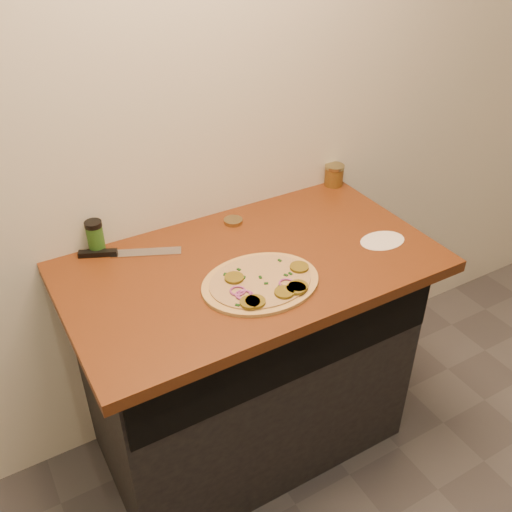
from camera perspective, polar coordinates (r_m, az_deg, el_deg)
cabinet at (r=2.15m, az=-0.87°, el=-10.42°), size 1.10×0.60×0.86m
countertop at (r=1.84m, az=-0.53°, el=-0.98°), size 1.20×0.70×0.04m
pizza at (r=1.72m, az=0.56°, el=-2.71°), size 0.37×0.37×0.02m
chefs_knife at (r=1.91m, az=-13.37°, el=0.31°), size 0.32×0.17×0.02m
mason_jar_lid at (r=2.03m, az=-2.30°, el=3.51°), size 0.09×0.09×0.01m
salsa_jar at (r=2.29m, az=7.81°, el=8.04°), size 0.08×0.08×0.08m
spice_shaker at (r=1.92m, az=-15.77°, el=1.88°), size 0.06×0.06×0.11m
flour_spill at (r=1.98m, az=12.52°, el=1.51°), size 0.17×0.17×0.00m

